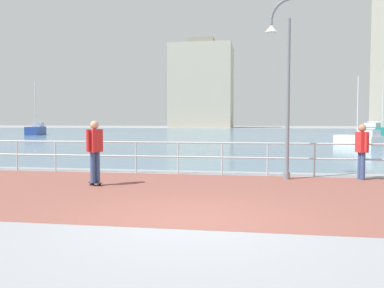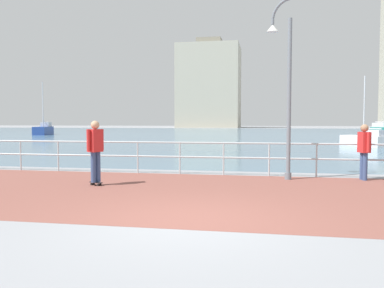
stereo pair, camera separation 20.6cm
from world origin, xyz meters
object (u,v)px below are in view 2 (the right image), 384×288
at_px(skateboarder, 95,147).
at_px(sailboat_gray, 44,130).
at_px(bystander, 364,147).
at_px(lamppost, 284,80).
at_px(sailboat_teal, 365,140).

relative_size(skateboarder, sailboat_gray, 0.25).
relative_size(skateboarder, bystander, 1.06).
bearing_deg(skateboarder, lamppost, 23.39).
bearing_deg(bystander, skateboarder, -162.28).
distance_m(lamppost, skateboarder, 5.63).
bearing_deg(lamppost, bystander, 4.35).
xyz_separation_m(lamppost, bystander, (2.26, 0.17, -1.94)).
relative_size(lamppost, bystander, 3.25).
relative_size(sailboat_teal, sailboat_gray, 0.71).
distance_m(lamppost, sailboat_gray, 45.27).
bearing_deg(sailboat_gray, lamppost, -51.00).
bearing_deg(skateboarder, sailboat_teal, 59.79).
relative_size(lamppost, skateboarder, 3.06).
bearing_deg(skateboarder, sailboat_gray, 122.33).
bearing_deg(sailboat_teal, sailboat_gray, 152.15).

